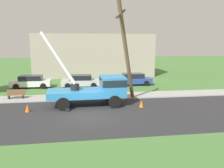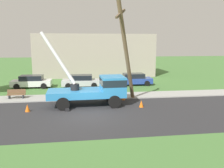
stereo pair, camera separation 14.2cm
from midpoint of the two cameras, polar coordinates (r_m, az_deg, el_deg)
ground_plane at (r=28.13m, az=-7.00°, el=-0.30°), size 120.00×120.00×0.00m
road_asphalt at (r=16.46m, az=-5.85°, el=-7.70°), size 80.00×8.63×0.01m
sidewalk_strip at (r=21.84m, az=-6.54°, el=-3.16°), size 80.00×2.54×0.10m
utility_truck at (r=18.83m, az=-3.97°, el=-1.01°), size 6.83×3.21×5.98m
leaning_utility_pole at (r=19.02m, az=3.34°, el=7.71°), size 2.44×3.79×8.32m
traffic_cone_ahead at (r=18.47m, az=7.10°, el=-4.87°), size 0.36×0.36×0.56m
traffic_cone_behind at (r=18.24m, az=-20.47°, el=-5.63°), size 0.36×0.36×0.56m
traffic_cone_curbside at (r=20.72m, az=2.62°, el=-3.16°), size 0.36×0.36×0.56m
parked_sedan_white at (r=27.83m, az=-19.60°, el=0.56°), size 4.41×2.04×1.42m
parked_sedan_silver at (r=26.88m, az=-7.89°, el=0.74°), size 4.48×2.15×1.42m
parked_sedan_blue at (r=28.13m, az=5.11°, el=1.20°), size 4.43×2.07×1.42m
park_bench at (r=22.53m, az=-22.91°, el=-2.41°), size 1.60×0.45×0.90m
lowrise_building_backdrop at (r=36.45m, az=-4.64°, el=7.15°), size 18.00×6.00×6.40m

